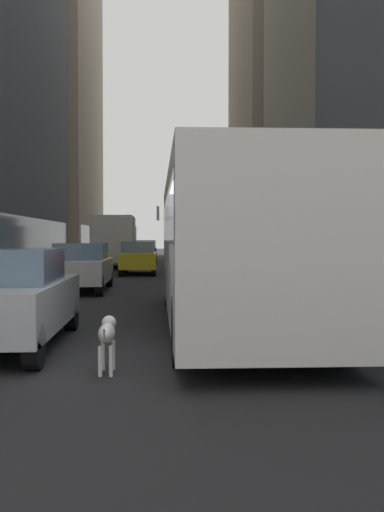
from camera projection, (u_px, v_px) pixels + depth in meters
name	position (u px, v px, depth m)	size (l,w,h in m)	color
ground_plane	(161.00, 263.00, 43.83)	(120.00, 120.00, 0.00)	#232326
sidewalk_left	(79.00, 263.00, 43.51)	(2.40, 110.00, 0.15)	#9E9991
sidewalk_right	(242.00, 262.00, 44.15)	(2.40, 110.00, 0.15)	#9E9991
building_left_far	(26.00, 58.00, 55.69)	(11.78, 21.05, 35.68)	#A0937F
building_right_far	(297.00, 114.00, 54.45)	(10.23, 15.65, 25.14)	#A0937F
transit_bus	(229.00, 239.00, 12.91)	(2.78, 11.53, 3.05)	silver
car_yellow_taxi	(138.00, 258.00, 30.86)	(1.72, 4.60, 1.62)	yellow
car_silver_sedan	(3.00, 297.00, 10.21)	(1.92, 4.52, 1.62)	#B7BABF
car_white_van	(82.00, 267.00, 21.04)	(1.73, 4.75, 1.62)	silver
car_black_suv	(144.00, 251.00, 44.58)	(1.76, 4.07, 1.62)	black
car_red_coupe	(185.00, 256.00, 32.79)	(1.84, 4.22, 1.62)	red
box_truck	(115.00, 240.00, 37.65)	(2.30, 7.50, 3.05)	#A51919
dalmatian_dog	(107.00, 334.00, 8.36)	(0.22, 0.96, 0.72)	white
pedestrian_in_coat	(345.00, 265.00, 18.30)	(0.34, 0.34, 1.69)	#1E1E2D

